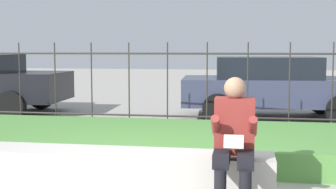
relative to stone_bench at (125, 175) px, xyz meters
The scene contains 5 objects.
stone_bench is the anchor object (origin of this frame).
person_seated_reader 1.27m from the stone_bench, 14.20° to the right, with size 0.42×0.73×1.26m.
grass_berm 1.93m from the stone_bench, 83.39° to the left, with size 10.43×2.43×0.33m.
iron_fence 3.56m from the stone_bench, 86.37° to the left, with size 8.43×0.03×1.64m.
car_parked_center 6.05m from the stone_bench, 72.59° to the left, with size 4.05×2.20×1.35m.
Camera 1 is at (1.02, -4.67, 1.52)m, focal length 50.00 mm.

